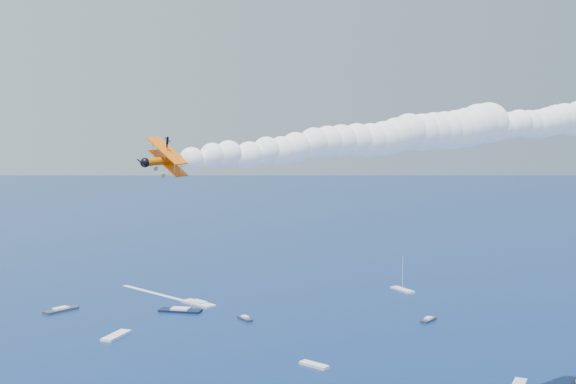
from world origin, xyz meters
TOP-DOWN VIEW (x-y plane):
  - biplane_lead at (14.87, 23.54)m, footprint 7.02×8.25m
  - biplane_trail at (-23.92, 13.53)m, footprint 7.88×9.56m
  - smoke_trail_lead at (45.16, 24.25)m, footprint 61.51×9.46m
  - smoke_trail_trail at (6.30, 15.62)m, footprint 61.80×14.70m
  - spectator_boats at (10.38, 122.03)m, footprint 230.87×172.61m
  - boat_wakes at (52.97, 104.76)m, footprint 55.48×185.28m

SIDE VIEW (x-z plane):
  - boat_wakes at x=52.97m, z-range 0.01..0.05m
  - spectator_boats at x=10.38m, z-range 0.00..0.70m
  - biplane_trail at x=-23.92m, z-range 52.76..60.61m
  - biplane_lead at x=14.87m, z-range 55.54..61.95m
  - smoke_trail_trail at x=6.30m, z-range 53.31..64.68m
  - smoke_trail_lead at x=45.16m, z-range 55.37..66.74m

